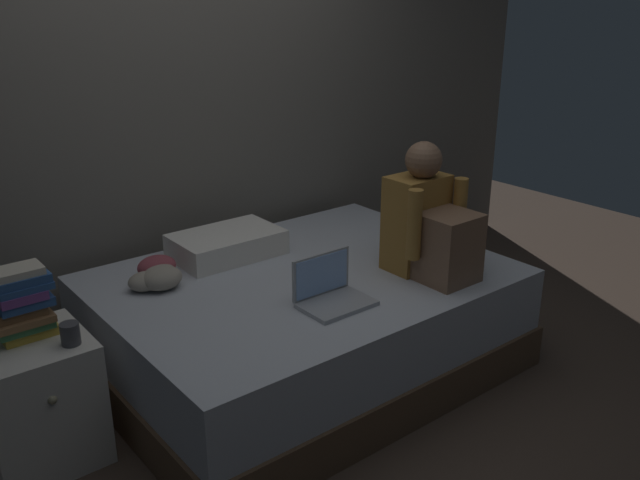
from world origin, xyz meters
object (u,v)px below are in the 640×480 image
object	(u,v)px
book_stack	(22,304)
bed	(304,322)
pillow	(227,244)
person_sitting	(429,225)
clothes_pile	(157,274)
nightstand	(39,401)
laptop	(331,292)
mug	(70,334)

from	to	relation	value
book_stack	bed	bearing A→B (deg)	-6.89
pillow	book_stack	world-z (taller)	book_stack
bed	book_stack	xyz separation A→B (m)	(-1.29, 0.16, 0.43)
person_sitting	pillow	bearing A→B (deg)	129.07
clothes_pile	person_sitting	bearing A→B (deg)	-32.41
bed	clothes_pile	size ratio (longest dim) A/B	6.36
nightstand	pillow	size ratio (longest dim) A/B	0.98
bed	laptop	xyz separation A→B (m)	(-0.11, -0.35, 0.33)
nightstand	clothes_pile	size ratio (longest dim) A/B	1.75
nightstand	person_sitting	xyz separation A→B (m)	(1.80, -0.48, 0.51)
laptop	mug	bearing A→B (deg)	162.59
bed	pillow	world-z (taller)	pillow
pillow	nightstand	bearing A→B (deg)	-163.10
bed	book_stack	bearing A→B (deg)	173.11
bed	nightstand	bearing A→B (deg)	175.30
book_stack	mug	world-z (taller)	book_stack
nightstand	person_sitting	size ratio (longest dim) A/B	0.84
nightstand	book_stack	size ratio (longest dim) A/B	1.83
bed	pillow	distance (m)	0.59
person_sitting	book_stack	distance (m)	1.86
clothes_pile	bed	bearing A→B (deg)	-28.64
pillow	book_stack	distance (m)	1.16
bed	laptop	size ratio (longest dim) A/B	6.25
laptop	clothes_pile	xyz separation A→B (m)	(-0.52, 0.69, -0.00)
bed	mug	world-z (taller)	mug
book_stack	pillow	bearing A→B (deg)	14.74
person_sitting	pillow	distance (m)	1.07
book_stack	clothes_pile	xyz separation A→B (m)	(0.66, 0.19, -0.11)
nightstand	mug	xyz separation A→B (m)	(0.13, -0.12, 0.32)
bed	nightstand	distance (m)	1.30
bed	person_sitting	distance (m)	0.81
pillow	laptop	bearing A→B (deg)	-85.69
person_sitting	book_stack	size ratio (longest dim) A/B	2.18
laptop	mug	size ratio (longest dim) A/B	3.56
mug	nightstand	bearing A→B (deg)	137.31
nightstand	pillow	world-z (taller)	pillow
laptop	clothes_pile	world-z (taller)	laptop
pillow	book_stack	bearing A→B (deg)	-165.26
laptop	mug	xyz separation A→B (m)	(-1.06, 0.33, 0.00)
book_stack	clothes_pile	world-z (taller)	book_stack
bed	pillow	xyz separation A→B (m)	(-0.17, 0.45, 0.34)
nightstand	mug	size ratio (longest dim) A/B	6.11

